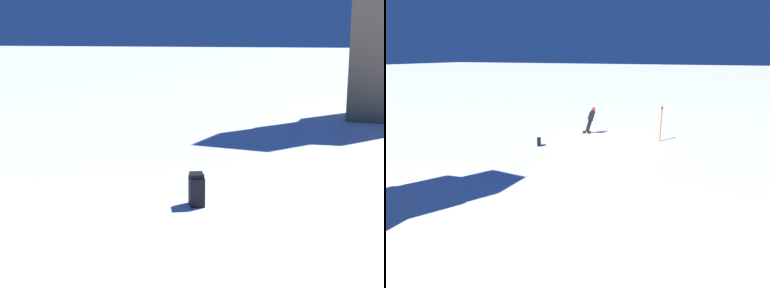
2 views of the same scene
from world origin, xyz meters
TOP-DOWN VIEW (x-y plane):
  - spare_backpack at (2.87, 3.83)m, footprint 0.33×0.37m

SIDE VIEW (x-z plane):
  - spare_backpack at x=2.87m, z-range -0.01..0.49m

